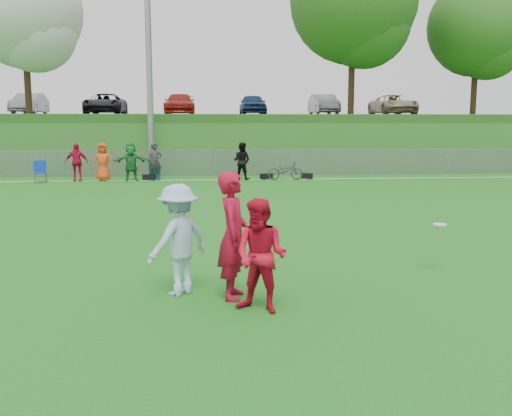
{
  "coord_description": "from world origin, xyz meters",
  "views": [
    {
      "loc": [
        -0.4,
        -7.93,
        2.59
      ],
      "look_at": [
        0.36,
        0.5,
        1.31
      ],
      "focal_mm": 40.0,
      "sensor_mm": 36.0,
      "label": 1
    }
  ],
  "objects": [
    {
      "name": "ground",
      "position": [
        0.0,
        0.0,
        0.0
      ],
      "size": [
        120.0,
        120.0,
        0.0
      ],
      "primitive_type": "plane",
      "color": "#176715",
      "rests_on": "ground"
    },
    {
      "name": "sideline_far",
      "position": [
        0.0,
        18.0,
        0.01
      ],
      "size": [
        60.0,
        0.1,
        0.01
      ],
      "primitive_type": "cube",
      "color": "white",
      "rests_on": "ground"
    },
    {
      "name": "fence",
      "position": [
        0.0,
        20.0,
        0.65
      ],
      "size": [
        58.0,
        0.06,
        1.3
      ],
      "color": "gray",
      "rests_on": "ground"
    },
    {
      "name": "light_pole",
      "position": [
        -3.0,
        20.8,
        6.71
      ],
      "size": [
        1.2,
        0.4,
        12.15
      ],
      "color": "gray",
      "rests_on": "ground"
    },
    {
      "name": "berm",
      "position": [
        0.0,
        31.0,
        1.5
      ],
      "size": [
        120.0,
        18.0,
        3.0
      ],
      "primitive_type": "cube",
      "color": "#1F5A19",
      "rests_on": "ground"
    },
    {
      "name": "parking_lot",
      "position": [
        0.0,
        33.0,
        3.05
      ],
      "size": [
        120.0,
        12.0,
        0.1
      ],
      "primitive_type": "cube",
      "color": "black",
      "rests_on": "berm"
    },
    {
      "name": "tree_white_flowering",
      "position": [
        -9.84,
        24.92,
        8.32
      ],
      "size": [
        6.3,
        6.3,
        8.78
      ],
      "color": "black",
      "rests_on": "berm"
    },
    {
      "name": "tree_green_near",
      "position": [
        8.16,
        24.42,
        9.03
      ],
      "size": [
        7.14,
        7.14,
        9.95
      ],
      "color": "black",
      "rests_on": "berm"
    },
    {
      "name": "tree_green_far",
      "position": [
        16.16,
        25.92,
        7.96
      ],
      "size": [
        5.88,
        5.88,
        8.19
      ],
      "color": "black",
      "rests_on": "berm"
    },
    {
      "name": "car_row",
      "position": [
        -1.17,
        32.0,
        3.82
      ],
      "size": [
        32.04,
        5.18,
        1.44
      ],
      "color": "silver",
      "rests_on": "parking_lot"
    },
    {
      "name": "spectator_row",
      "position": [
        -3.1,
        18.0,
        0.85
      ],
      "size": [
        8.4,
        0.95,
        1.69
      ],
      "color": "red",
      "rests_on": "ground"
    },
    {
      "name": "gear_bags",
      "position": [
        1.15,
        18.1,
        0.13
      ],
      "size": [
        7.83,
        0.46,
        0.26
      ],
      "color": "black",
      "rests_on": "ground"
    },
    {
      "name": "player_red_left",
      "position": [
        0.01,
        0.27,
        0.94
      ],
      "size": [
        0.56,
        0.75,
        1.89
      ],
      "primitive_type": "imported",
      "rotation": [
        0.0,
        0.0,
        1.41
      ],
      "color": "#A50B26",
      "rests_on": "ground"
    },
    {
      "name": "player_red_center",
      "position": [
        0.35,
        -0.4,
        0.79
      ],
      "size": [
        0.96,
        0.9,
        1.57
      ],
      "primitive_type": "imported",
      "rotation": [
        0.0,
        0.0,
        -0.53
      ],
      "color": "red",
      "rests_on": "ground"
    },
    {
      "name": "player_blue",
      "position": [
        -0.81,
        0.54,
        0.84
      ],
      "size": [
        1.22,
        1.2,
        1.68
      ],
      "primitive_type": "imported",
      "rotation": [
        0.0,
        0.0,
        3.9
      ],
      "color": "#A3C6E2",
      "rests_on": "ground"
    },
    {
      "name": "frisbee",
      "position": [
        3.67,
        1.49,
        0.83
      ],
      "size": [
        0.24,
        0.24,
        0.02
      ],
      "color": "white",
      "rests_on": "ground"
    },
    {
      "name": "recycling_bin",
      "position": [
        -2.69,
        18.74,
        0.4
      ],
      "size": [
        0.65,
        0.65,
        0.8
      ],
      "primitive_type": "cylinder",
      "rotation": [
        0.0,
        0.0,
        -0.25
      ],
      "color": "#0F4EA6",
      "rests_on": "ground"
    },
    {
      "name": "camp_chair",
      "position": [
        -7.53,
        17.59,
        0.28
      ],
      "size": [
        0.65,
        0.66,
        0.94
      ],
      "rotation": [
        0.0,
        0.0,
        0.29
      ],
      "color": "#0E359E",
      "rests_on": "ground"
    },
    {
      "name": "bicycle",
      "position": [
        3.28,
        17.77,
        0.42
      ],
      "size": [
        1.59,
        0.56,
        0.84
      ],
      "primitive_type": "imported",
      "rotation": [
        0.0,
        0.0,
        1.57
      ],
      "color": "#2E2E31",
      "rests_on": "ground"
    }
  ]
}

